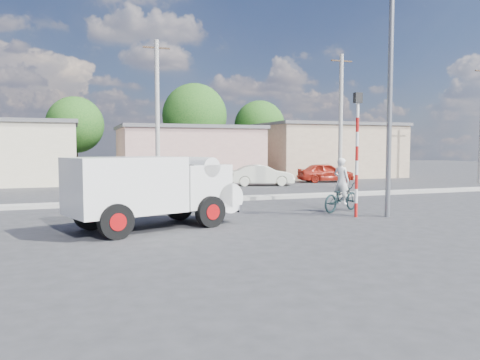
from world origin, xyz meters
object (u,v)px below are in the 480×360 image
object	(u,v)px
car_red	(326,173)
streetlight	(386,75)
cyclist	(341,189)
traffic_pole	(357,144)
car_cream	(262,175)
truck	(156,189)
bicycle	(341,197)

from	to	relation	value
car_red	streetlight	bearing A→B (deg)	164.82
cyclist	traffic_pole	xyz separation A→B (m)	(-0.27, -1.42, 1.71)
car_cream	car_red	xyz separation A→B (m)	(5.41, 1.26, 0.01)
car_cream	streetlight	world-z (taller)	streetlight
car_red	cyclist	bearing A→B (deg)	160.07
cyclist	car_cream	distance (m)	12.62
truck	bicycle	distance (m)	7.42
car_cream	traffic_pole	bearing A→B (deg)	-175.29
truck	traffic_pole	distance (m)	7.14
truck	car_cream	size ratio (longest dim) A/B	1.38
car_red	streetlight	world-z (taller)	streetlight
car_cream	streetlight	distance (m)	14.88
streetlight	truck	bearing A→B (deg)	176.75
cyclist	car_red	bearing A→B (deg)	-52.19
truck	car_cream	distance (m)	16.50
car_red	traffic_pole	world-z (taller)	traffic_pole
truck	car_red	bearing A→B (deg)	26.93
car_cream	traffic_pole	world-z (taller)	traffic_pole
car_red	streetlight	xyz separation A→B (m)	(-6.58, -15.46, 4.29)
truck	cyclist	world-z (taller)	truck
traffic_pole	truck	bearing A→B (deg)	178.76
bicycle	cyclist	xyz separation A→B (m)	(0.00, 0.00, 0.33)
truck	traffic_pole	bearing A→B (deg)	-20.26
car_red	car_cream	bearing A→B (deg)	110.98
car_red	streetlight	size ratio (longest dim) A/B	0.44
cyclist	streetlight	size ratio (longest dim) A/B	0.20
bicycle	streetlight	world-z (taller)	streetlight
truck	bicycle	world-z (taller)	truck
cyclist	traffic_pole	distance (m)	2.24
truck	car_red	world-z (taller)	truck
truck	cyclist	bearing A→B (deg)	-9.14
bicycle	traffic_pole	size ratio (longest dim) A/B	0.48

